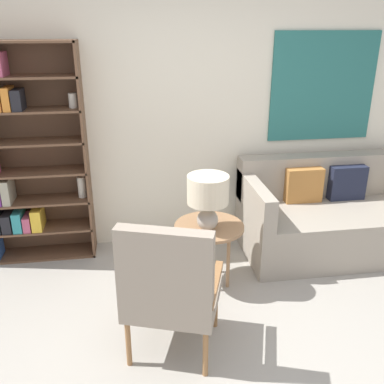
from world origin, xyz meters
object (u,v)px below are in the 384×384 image
bookshelf (8,158)px  couch (328,217)px  table_lamp (208,195)px  armchair (169,286)px  side_table (209,231)px

bookshelf → couch: size_ratio=1.18×
bookshelf → table_lamp: size_ratio=4.29×
couch → table_lamp: 1.49m
armchair → bookshelf: bearing=129.1°
armchair → table_lamp: size_ratio=2.19×
bookshelf → couch: bearing=-5.6°
bookshelf → armchair: (1.26, -1.55, -0.43)m
table_lamp → side_table: bearing=69.2°
couch → bookshelf: bearing=174.4°
armchair → table_lamp: table_lamp is taller
armchair → couch: size_ratio=0.60×
bookshelf → armchair: bearing=-50.9°
armchair → table_lamp: bearing=62.9°
bookshelf → armchair: bookshelf is taller
bookshelf → table_lamp: bearing=-25.8°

